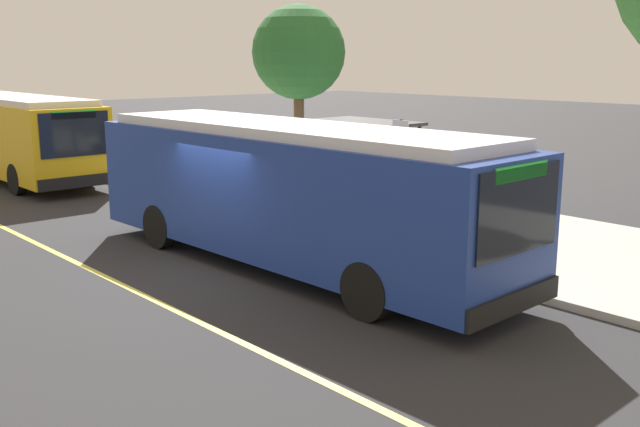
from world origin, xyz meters
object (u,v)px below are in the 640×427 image
(pedestrian_commuter, at_px, (419,205))
(route_sign_post, at_px, (400,165))
(transit_bus_second, at_px, (15,134))
(transit_bus_main, at_px, (290,190))
(waiting_bench, at_px, (362,194))

(pedestrian_commuter, bearing_deg, route_sign_post, -160.05)
(transit_bus_second, relative_size, pedestrian_commuter, 6.04)
(transit_bus_main, height_order, waiting_bench, transit_bus_main)
(transit_bus_main, height_order, transit_bus_second, same)
(route_sign_post, xyz_separation_m, pedestrian_commuter, (0.43, 0.16, -0.84))
(waiting_bench, height_order, pedestrian_commuter, pedestrian_commuter)
(transit_bus_main, distance_m, route_sign_post, 2.64)
(route_sign_post, bearing_deg, pedestrian_commuter, 19.95)
(transit_bus_main, relative_size, waiting_bench, 6.68)
(route_sign_post, height_order, pedestrian_commuter, route_sign_post)
(route_sign_post, bearing_deg, transit_bus_main, -105.85)
(transit_bus_second, bearing_deg, route_sign_post, 9.35)
(transit_bus_second, distance_m, pedestrian_commuter, 16.55)
(waiting_bench, bearing_deg, transit_bus_second, -160.19)
(waiting_bench, xyz_separation_m, route_sign_post, (3.11, -1.98, 1.32))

